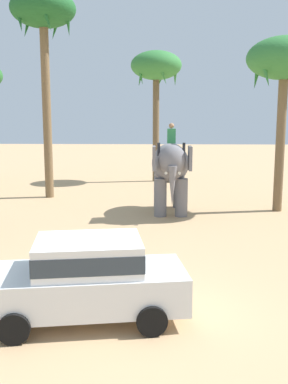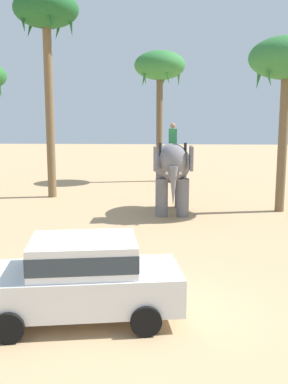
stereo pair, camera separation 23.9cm
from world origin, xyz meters
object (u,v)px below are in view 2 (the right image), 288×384
at_px(palm_tree_near_hut, 160,69).
at_px(palm_tree_far_back, 287,62).
at_px(elephant_with_mahout, 172,167).
at_px(car_sedan_foreground, 81,276).
at_px(palm_tree_left_of_road, 46,18).

height_order(palm_tree_near_hut, palm_tree_far_back, palm_tree_near_hut).
height_order(elephant_with_mahout, palm_tree_near_hut, palm_tree_near_hut).
xyz_separation_m(car_sedan_foreground, palm_tree_near_hut, (1.18, 20.17, 6.16)).
xyz_separation_m(elephant_with_mahout, palm_tree_far_back, (4.77, 0.60, 4.39)).
height_order(car_sedan_foreground, palm_tree_far_back, palm_tree_far_back).
distance_m(palm_tree_left_of_road, palm_tree_far_back, 11.67).
bearing_deg(palm_tree_far_back, palm_tree_left_of_road, 164.65).
bearing_deg(car_sedan_foreground, palm_tree_far_back, 58.72).
relative_size(palm_tree_left_of_road, palm_tree_far_back, 1.37).
bearing_deg(car_sedan_foreground, palm_tree_near_hut, 86.64).
bearing_deg(palm_tree_left_of_road, elephant_with_mahout, -30.26).
relative_size(car_sedan_foreground, palm_tree_near_hut, 0.52).
relative_size(car_sedan_foreground, palm_tree_left_of_road, 0.42).
height_order(elephant_with_mahout, palm_tree_far_back, palm_tree_far_back).
bearing_deg(palm_tree_far_back, elephant_with_mahout, -172.79).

